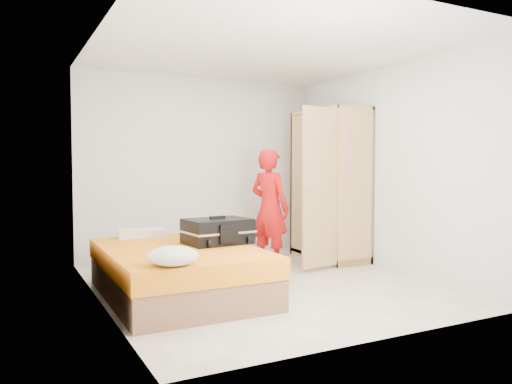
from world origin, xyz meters
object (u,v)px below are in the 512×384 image
wardrobe (329,189)px  suitcase (218,231)px  round_cushion (173,256)px  bed (179,272)px  person (270,208)px

wardrobe → suitcase: wardrobe is taller
wardrobe → round_cushion: 3.38m
wardrobe → round_cushion: (-2.84, -1.80, -0.42)m
bed → suitcase: suitcase is taller
suitcase → round_cushion: (-0.78, -0.91, -0.05)m
bed → person: size_ratio=1.31×
suitcase → wardrobe: bearing=18.2°
bed → round_cushion: bearing=-111.0°
bed → person: (1.51, 0.85, 0.52)m
bed → round_cushion: (-0.33, -0.87, 0.33)m
person → suitcase: (-1.07, -0.81, -0.14)m
bed → suitcase: size_ratio=2.81×
suitcase → round_cushion: 1.20m
person → suitcase: bearing=102.5°
bed → round_cushion: 0.99m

